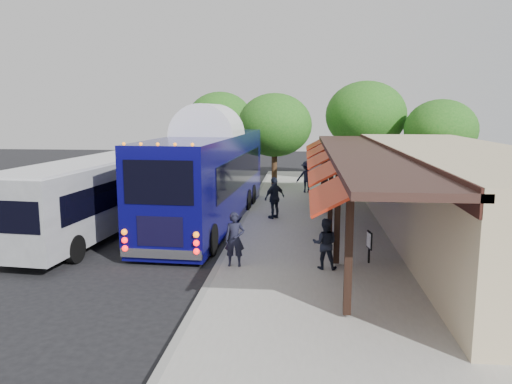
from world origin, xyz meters
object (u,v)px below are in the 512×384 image
at_px(ped_a, 235,239).
at_px(ped_b, 325,244).
at_px(sign_board, 369,242).
at_px(ped_d, 307,177).
at_px(coach_bus, 209,173).
at_px(city_bus, 100,192).
at_px(ped_c, 275,198).

relative_size(ped_a, ped_b, 1.08).
height_order(ped_b, sign_board, ped_b).
bearing_deg(ped_d, coach_bus, 55.39).
distance_m(city_bus, ped_a, 7.51).
bearing_deg(ped_c, city_bus, -22.07).
xyz_separation_m(coach_bus, city_bus, (-4.07, -2.21, -0.56)).
bearing_deg(ped_c, ped_a, 39.68).
relative_size(coach_bus, city_bus, 1.14).
height_order(coach_bus, ped_c, coach_bus).
relative_size(ped_a, sign_board, 1.66).
bearing_deg(coach_bus, ped_a, -69.47).
bearing_deg(ped_a, sign_board, 5.01).
height_order(ped_b, ped_d, ped_d).
distance_m(ped_a, ped_d, 14.54).
distance_m(coach_bus, ped_d, 9.05).
xyz_separation_m(coach_bus, ped_b, (4.85, -6.52, -1.30)).
bearing_deg(city_bus, ped_c, 26.77).
height_order(city_bus, ped_d, city_bus).
bearing_deg(ped_b, ped_c, -69.51).
relative_size(coach_bus, ped_b, 8.31).
bearing_deg(sign_board, ped_c, 108.43).
bearing_deg(ped_d, ped_b, 86.44).
height_order(city_bus, ped_b, city_bus).
bearing_deg(ped_a, ped_b, -4.48).
xyz_separation_m(ped_a, ped_b, (2.80, -0.01, -0.06)).
height_order(ped_a, ped_b, ped_a).
bearing_deg(ped_d, sign_board, 92.52).
bearing_deg(city_bus, ped_b, -20.50).
bearing_deg(city_bus, coach_bus, 33.84).
distance_m(ped_c, ped_d, 7.46).
bearing_deg(sign_board, city_bus, 151.03).
distance_m(coach_bus, ped_a, 6.94).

